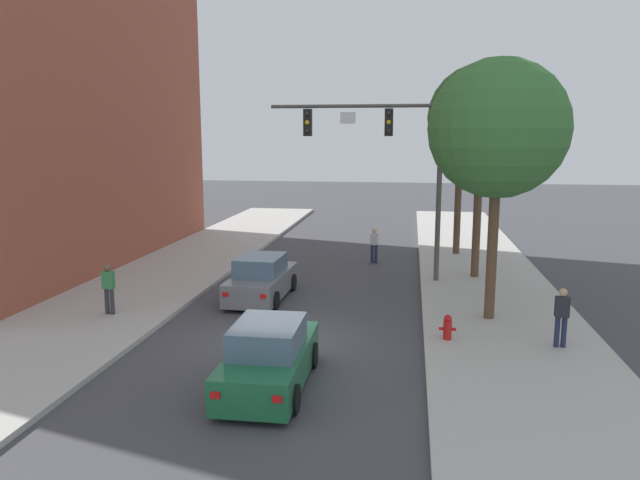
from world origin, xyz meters
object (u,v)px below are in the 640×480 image
Objects in this scene: car_following_green at (269,358)px; street_tree_nearest at (498,129)px; fire_hydrant at (448,327)px; pedestrian_sidewalk_left_walker at (109,286)px; pedestrian_sidewalk_right_walker at (562,315)px; traffic_signal_mast at (391,148)px; car_lead_grey at (262,279)px; street_tree_third at (460,143)px; street_tree_second at (482,118)px; pedestrian_crossing_road at (374,243)px.

car_following_green is 9.74m from street_tree_nearest.
car_following_green is 5.91× the size of fire_hydrant.
pedestrian_sidewalk_right_walker is at bearing -4.29° from pedestrian_sidewalk_left_walker.
street_tree_nearest is (-1.57, 2.45, 4.95)m from pedestrian_sidewalk_right_walker.
street_tree_nearest reaches higher than traffic_signal_mast.
traffic_signal_mast reaches higher than car_lead_grey.
car_lead_grey is at bearing -129.90° from street_tree_third.
car_following_green is 0.50× the size of street_tree_second.
traffic_signal_mast is 5.78m from pedestrian_crossing_road.
car_following_green is at bearing -140.05° from fire_hydrant.
pedestrian_sidewalk_right_walker is at bearing -3.41° from fire_hydrant.
traffic_signal_mast is at bearing -77.67° from pedestrian_crossing_road.
pedestrian_crossing_road is at bearing 51.40° from pedestrian_sidewalk_left_walker.
street_tree_third is (-0.28, 10.56, -0.54)m from street_tree_nearest.
pedestrian_crossing_road is 7.53m from street_tree_second.
pedestrian_sidewalk_left_walker is 0.19× the size of street_tree_second.
traffic_signal_mast is 4.57× the size of pedestrian_sidewalk_left_walker.
street_tree_third is at bearing 28.67° from pedestrian_crossing_road.
street_tree_second is (5.83, 11.59, 5.76)m from car_following_green.
car_lead_grey is at bearing -152.46° from street_tree_second.
car_lead_grey is at bearing 168.29° from street_tree_nearest.
street_tree_third is (-1.86, 13.01, 4.41)m from pedestrian_sidewalk_right_walker.
street_tree_nearest is at bearing 45.77° from car_following_green.
pedestrian_sidewalk_right_walker reaches higher than car_following_green.
street_tree_second is (7.89, 4.11, 5.76)m from car_lead_grey.
street_tree_second reaches higher than pedestrian_sidewalk_left_walker.
car_following_green is at bearing -35.04° from pedestrian_sidewalk_left_walker.
street_tree_second is at bearing 27.54° from car_lead_grey.
pedestrian_crossing_road reaches higher than car_lead_grey.
car_lead_grey is at bearing 105.43° from car_following_green.
car_lead_grey is 0.54× the size of street_tree_nearest.
street_tree_nearest reaches higher than pedestrian_sidewalk_right_walker.
street_tree_third is (-0.40, 4.84, -1.02)m from street_tree_second.
street_tree_third reaches higher than pedestrian_sidewalk_right_walker.
street_tree_third is at bearing 91.54° from street_tree_nearest.
car_following_green is 8.05m from pedestrian_sidewalk_right_walker.
pedestrian_crossing_road is 0.21× the size of street_tree_nearest.
fire_hydrant is 0.09× the size of street_tree_second.
pedestrian_sidewalk_right_walker is at bearing 25.14° from car_following_green.
car_lead_grey is 0.51× the size of street_tree_second.
pedestrian_crossing_road is at bearing 147.50° from street_tree_second.
street_tree_second reaches higher than pedestrian_crossing_road.
pedestrian_sidewalk_left_walker is at bearing -173.24° from street_tree_nearest.
pedestrian_sidewalk_left_walker is 1.00× the size of pedestrian_crossing_road.
traffic_signal_mast is 11.88m from car_following_green.
traffic_signal_mast is 5.92m from street_tree_nearest.
pedestrian_sidewalk_left_walker is 0.24× the size of street_tree_third.
street_tree_second is at bearing 100.09° from pedestrian_sidewalk_right_walker.
pedestrian_sidewalk_left_walker is 15.11m from street_tree_second.
pedestrian_sidewalk_right_walker reaches higher than fire_hydrant.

